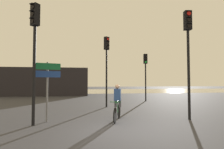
{
  "coord_description": "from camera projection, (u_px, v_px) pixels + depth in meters",
  "views": [
    {
      "loc": [
        -1.06,
        -5.87,
        1.72
      ],
      "look_at": [
        0.5,
        5.0,
        2.2
      ],
      "focal_mm": 28.0,
      "sensor_mm": 36.0,
      "label": 1
    }
  ],
  "objects": [
    {
      "name": "traffic_light_far_right",
      "position": [
        146.0,
        68.0,
        16.01
      ],
      "size": [
        0.33,
        0.35,
        4.31
      ],
      "rotation": [
        0.0,
        0.0,
        3.09
      ],
      "color": "black",
      "rests_on": "ground"
    },
    {
      "name": "traffic_light_near_left",
      "position": [
        35.0,
        41.0,
        7.06
      ],
      "size": [
        0.41,
        0.42,
        4.91
      ],
      "rotation": [
        0.0,
        0.0,
        2.48
      ],
      "color": "black",
      "rests_on": "ground"
    },
    {
      "name": "traffic_light_near_right",
      "position": [
        188.0,
        44.0,
        8.16
      ],
      "size": [
        0.34,
        0.36,
        5.07
      ],
      "rotation": [
        0.0,
        0.0,
        3.04
      ],
      "color": "black",
      "rests_on": "ground"
    },
    {
      "name": "cyclist",
      "position": [
        117.0,
        102.0,
        7.88
      ],
      "size": [
        0.68,
        1.63,
        1.62
      ],
      "rotation": [
        0.0,
        0.0,
        2.8
      ],
      "color": "black",
      "rests_on": "ground"
    },
    {
      "name": "direction_sign_post",
      "position": [
        47.0,
        80.0,
        7.62
      ],
      "size": [
        1.05,
        0.37,
        2.6
      ],
      "rotation": [
        0.0,
        0.0,
        3.46
      ],
      "color": "slate",
      "rests_on": "ground"
    },
    {
      "name": "water_strip",
      "position": [
        92.0,
        91.0,
        33.66
      ],
      "size": [
        80.0,
        16.0,
        0.01
      ],
      "primitive_type": "cube",
      "color": "#9E937F",
      "rests_on": "ground"
    },
    {
      "name": "traffic_light_center",
      "position": [
        107.0,
        58.0,
        12.19
      ],
      "size": [
        0.41,
        0.42,
        4.89
      ],
      "rotation": [
        0.0,
        0.0,
        3.81
      ],
      "color": "black",
      "rests_on": "ground"
    },
    {
      "name": "ground_plane",
      "position": [
        118.0,
        133.0,
        5.88
      ],
      "size": [
        120.0,
        120.0,
        0.0
      ],
      "primitive_type": "plane",
      "color": "#333338"
    },
    {
      "name": "distant_building",
      "position": [
        40.0,
        82.0,
        22.83
      ],
      "size": [
        12.46,
        4.0,
        3.52
      ],
      "primitive_type": "cube",
      "color": "black",
      "rests_on": "ground"
    }
  ]
}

